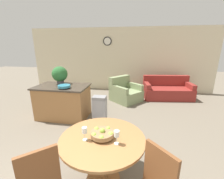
# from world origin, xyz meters

# --- Properties ---
(wall_back) EXTENTS (8.00, 0.09, 2.70)m
(wall_back) POSITION_xyz_m (-0.00, 5.86, 1.35)
(wall_back) COLOR beige
(wall_back) RESTS_ON ground_plane
(dining_table) EXTENTS (1.18, 1.18, 0.74)m
(dining_table) POSITION_xyz_m (0.39, 0.98, 0.57)
(dining_table) COLOR #9E6B3D
(dining_table) RESTS_ON ground_plane
(fruit_bowl) EXTENTS (0.32, 0.32, 0.14)m
(fruit_bowl) POSITION_xyz_m (0.39, 0.98, 0.80)
(fruit_bowl) COLOR olive
(fruit_bowl) RESTS_ON dining_table
(wine_glass_left) EXTENTS (0.07, 0.07, 0.19)m
(wine_glass_left) POSITION_xyz_m (0.17, 0.89, 0.88)
(wine_glass_left) COLOR silver
(wine_glass_left) RESTS_ON dining_table
(wine_glass_right) EXTENTS (0.07, 0.07, 0.19)m
(wine_glass_right) POSITION_xyz_m (0.60, 0.88, 0.88)
(wine_glass_right) COLOR silver
(wine_glass_right) RESTS_ON dining_table
(kitchen_island) EXTENTS (1.40, 0.87, 0.91)m
(kitchen_island) POSITION_xyz_m (-1.17, 2.87, 0.46)
(kitchen_island) COLOR #9E6B3D
(kitchen_island) RESTS_ON ground_plane
(teal_bowl) EXTENTS (0.31, 0.31, 0.08)m
(teal_bowl) POSITION_xyz_m (-1.00, 2.66, 0.96)
(teal_bowl) COLOR teal
(teal_bowl) RESTS_ON kitchen_island
(potted_plant) EXTENTS (0.43, 0.43, 0.50)m
(potted_plant) POSITION_xyz_m (-1.31, 3.07, 1.18)
(potted_plant) COLOR #4C4C51
(potted_plant) RESTS_ON kitchen_island
(trash_bin) EXTENTS (0.36, 0.26, 0.69)m
(trash_bin) POSITION_xyz_m (-0.11, 2.79, 0.34)
(trash_bin) COLOR #9E9EA3
(trash_bin) RESTS_ON ground_plane
(couch) EXTENTS (1.86, 1.10, 0.83)m
(couch) POSITION_xyz_m (2.00, 5.05, 0.29)
(couch) COLOR maroon
(couch) RESTS_ON ground_plane
(armchair) EXTENTS (1.29, 1.29, 0.86)m
(armchair) POSITION_xyz_m (0.43, 4.48, 0.29)
(armchair) COLOR gray
(armchair) RESTS_ON ground_plane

